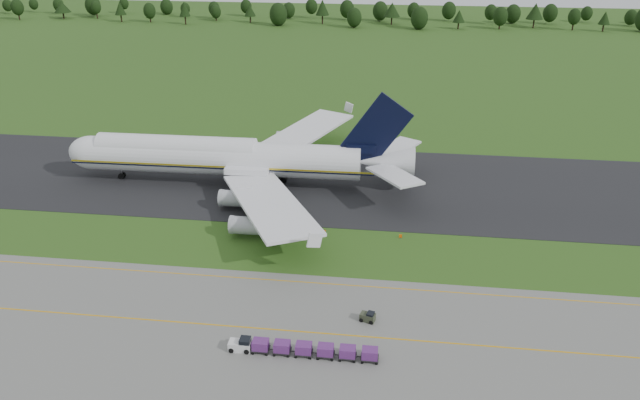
# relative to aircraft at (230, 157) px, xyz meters

# --- Properties ---
(ground) EXTENTS (600.00, 600.00, 0.00)m
(ground) POSITION_rel_aircraft_xyz_m (17.52, -25.13, -5.71)
(ground) COLOR #294D17
(ground) RESTS_ON ground
(apron) EXTENTS (300.00, 52.00, 0.06)m
(apron) POSITION_rel_aircraft_xyz_m (17.52, -59.13, -5.68)
(apron) COLOR slate
(apron) RESTS_ON ground
(taxiway) EXTENTS (300.00, 40.00, 0.08)m
(taxiway) POSITION_rel_aircraft_xyz_m (17.52, 2.87, -5.67)
(taxiway) COLOR black
(taxiway) RESTS_ON ground
(apron_markings) EXTENTS (300.00, 30.20, 0.01)m
(apron_markings) POSITION_rel_aircraft_xyz_m (17.52, -52.11, -5.64)
(apron_markings) COLOR #D2970C
(apron_markings) RESTS_ON apron
(tree_line) EXTENTS (527.73, 22.52, 11.89)m
(tree_line) POSITION_rel_aircraft_xyz_m (8.56, 194.94, 0.47)
(tree_line) COLOR black
(tree_line) RESTS_ON ground
(aircraft) EXTENTS (70.69, 69.39, 19.98)m
(aircraft) POSITION_rel_aircraft_xyz_m (0.00, 0.00, 0.00)
(aircraft) COLOR white
(aircraft) RESTS_ON ground
(baggage_train) EXTENTS (18.83, 1.71, 1.64)m
(baggage_train) POSITION_rel_aircraft_xyz_m (22.41, -51.75, -4.75)
(baggage_train) COLOR silver
(baggage_train) RESTS_ON apron
(utility_cart) EXTENTS (2.25, 1.68, 1.10)m
(utility_cart) POSITION_rel_aircraft_xyz_m (30.25, -43.62, -5.11)
(utility_cart) COLOR #333A28
(utility_cart) RESTS_ON apron
(edge_markers) EXTENTS (26.63, 0.30, 0.60)m
(edge_markers) POSITION_rel_aircraft_xyz_m (21.40, -19.15, -5.43)
(edge_markers) COLOR #F65807
(edge_markers) RESTS_ON ground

